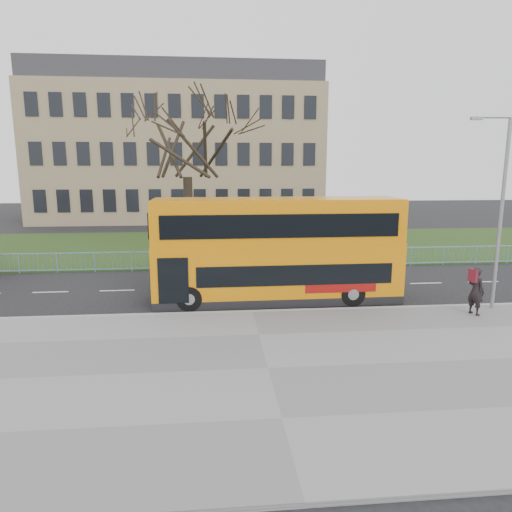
{
  "coord_description": "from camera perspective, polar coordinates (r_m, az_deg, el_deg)",
  "views": [
    {
      "loc": [
        -1.43,
        -18.59,
        5.61
      ],
      "look_at": [
        0.38,
        1.0,
        1.82
      ],
      "focal_mm": 32.0,
      "sensor_mm": 36.0,
      "label": 1
    }
  ],
  "objects": [
    {
      "name": "ground",
      "position": [
        19.47,
        -0.85,
        -5.84
      ],
      "size": [
        120.0,
        120.0,
        0.0
      ],
      "primitive_type": "plane",
      "color": "black",
      "rests_on": "ground"
    },
    {
      "name": "pavement",
      "position": [
        13.16,
        1.5,
        -14.04
      ],
      "size": [
        80.0,
        10.5,
        0.12
      ],
      "primitive_type": "cube",
      "color": "slate",
      "rests_on": "ground"
    },
    {
      "name": "kerb",
      "position": [
        17.98,
        -0.47,
        -7.04
      ],
      "size": [
        80.0,
        0.2,
        0.14
      ],
      "primitive_type": "cube",
      "color": "gray",
      "rests_on": "ground"
    },
    {
      "name": "grass_verge",
      "position": [
        33.39,
        -2.76,
        1.29
      ],
      "size": [
        80.0,
        15.4,
        0.08
      ],
      "primitive_type": "cube",
      "color": "#203B15",
      "rests_on": "ground"
    },
    {
      "name": "guard_railing",
      "position": [
        25.74,
        -2.0,
        -0.44
      ],
      "size": [
        40.0,
        0.12,
        1.1
      ],
      "primitive_type": null,
      "color": "#72A4CB",
      "rests_on": "ground"
    },
    {
      "name": "bare_tree",
      "position": [
        28.64,
        -8.61,
        11.66
      ],
      "size": [
        8.36,
        8.36,
        11.94
      ],
      "primitive_type": null,
      "color": "black",
      "rests_on": "grass_verge"
    },
    {
      "name": "civic_building",
      "position": [
        53.73,
        -9.31,
        12.25
      ],
      "size": [
        30.0,
        15.0,
        14.0
      ],
      "primitive_type": "cube",
      "color": "#8F755B",
      "rests_on": "ground"
    },
    {
      "name": "yellow_bus",
      "position": [
        19.27,
        2.66,
        1.07
      ],
      "size": [
        10.35,
        2.58,
        4.33
      ],
      "rotation": [
        0.0,
        0.0,
        0.01
      ],
      "color": "orange",
      "rests_on": "ground"
    },
    {
      "name": "pedestrian",
      "position": [
        19.23,
        25.78,
        -3.96
      ],
      "size": [
        0.65,
        0.78,
        1.84
      ],
      "primitive_type": "imported",
      "rotation": [
        0.0,
        0.0,
        1.95
      ],
      "color": "black",
      "rests_on": "pavement"
    },
    {
      "name": "street_lamp",
      "position": [
        19.93,
        28.14,
        5.5
      ],
      "size": [
        1.57,
        0.26,
        7.4
      ],
      "rotation": [
        0.0,
        0.0,
        -0.07
      ],
      "color": "gray",
      "rests_on": "pavement"
    }
  ]
}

